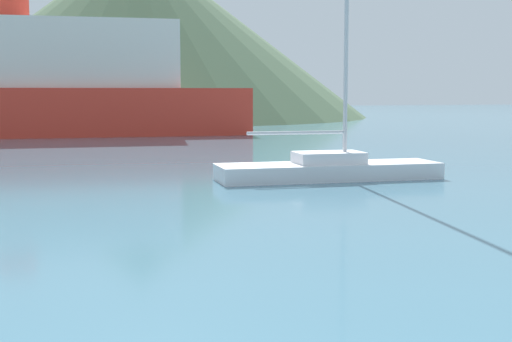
% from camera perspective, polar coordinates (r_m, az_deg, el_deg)
% --- Properties ---
extents(sailboat_inner, '(6.58, 1.92, 11.01)m').
position_cam_1_polar(sailboat_inner, '(20.76, 5.86, 0.50)').
color(sailboat_inner, silver).
rests_on(sailboat_inner, ground_plane).
extents(ferry_distant, '(27.66, 10.49, 8.22)m').
position_cam_1_polar(ferry_distant, '(44.95, -18.97, 6.53)').
color(ferry_distant, red).
rests_on(ferry_distant, ground_plane).
extents(hill_central, '(45.21, 45.21, 17.14)m').
position_cam_1_polar(hill_central, '(72.79, -9.50, 11.06)').
color(hill_central, '#4C6647').
rests_on(hill_central, ground_plane).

